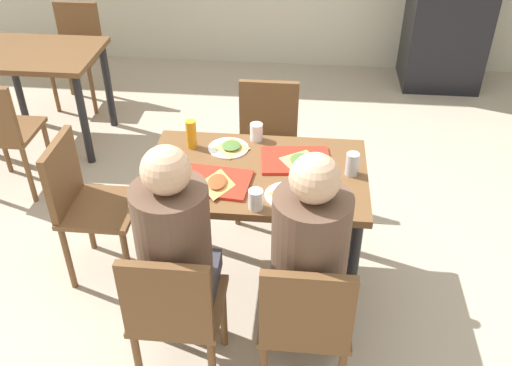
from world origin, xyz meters
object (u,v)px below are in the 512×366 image
at_px(background_chair_far, 78,46).
at_px(background_chair_near, 0,130).
at_px(main_table, 256,188).
at_px(paper_plate_near_edge, 287,195).
at_px(pizza_slice_a, 217,183).
at_px(plastic_cup_b, 256,199).
at_px(chair_left_end, 84,199).
at_px(chair_near_left, 174,310).
at_px(chair_near_right, 305,320).
at_px(tray_red_near, 214,182).
at_px(paper_plate_center, 228,148).
at_px(pizza_slice_c, 231,146).
at_px(foil_bundle, 162,160).
at_px(person_in_brown_jacket, 309,255).
at_px(plastic_cup_a, 256,132).
at_px(background_table, 41,68).
at_px(soda_can, 352,164).
at_px(condiment_bottle, 191,134).
at_px(pizza_slice_d, 292,192).
at_px(pizza_slice_b, 301,160).
at_px(person_in_red, 177,246).
at_px(chair_far_side, 267,138).
at_px(tray_red_far, 296,160).

bearing_deg(background_chair_far, background_chair_near, -90.00).
bearing_deg(main_table, background_chair_near, 158.75).
bearing_deg(main_table, paper_plate_near_edge, -49.53).
height_order(pizza_slice_a, plastic_cup_b, plastic_cup_b).
bearing_deg(main_table, chair_left_end, 180.00).
bearing_deg(chair_near_left, plastic_cup_b, 54.35).
relative_size(paper_plate_near_edge, pizza_slice_a, 1.11).
bearing_deg(pizza_slice_a, background_chair_near, 152.06).
distance_m(main_table, chair_near_right, 0.81).
relative_size(tray_red_near, paper_plate_center, 1.64).
relative_size(pizza_slice_c, foil_bundle, 1.67).
bearing_deg(person_in_brown_jacket, plastic_cup_b, 130.81).
xyz_separation_m(chair_left_end, background_chair_far, (-0.82, 2.16, 0.00)).
distance_m(main_table, paper_plate_center, 0.29).
xyz_separation_m(plastic_cup_a, background_table, (-1.75, 1.11, -0.18)).
bearing_deg(person_in_brown_jacket, soda_can, 72.30).
xyz_separation_m(chair_near_right, background_table, (-2.06, 2.17, 0.12)).
height_order(chair_near_left, soda_can, soda_can).
height_order(plastic_cup_a, condiment_bottle, condiment_bottle).
xyz_separation_m(chair_left_end, soda_can, (1.44, 0.02, 0.31)).
height_order(pizza_slice_d, foil_bundle, foil_bundle).
bearing_deg(paper_plate_center, condiment_bottle, 180.00).
bearing_deg(pizza_slice_b, chair_near_right, -86.18).
xyz_separation_m(pizza_slice_c, plastic_cup_b, (0.18, -0.51, 0.03)).
relative_size(person_in_red, background_table, 1.42).
relative_size(chair_far_side, soda_can, 7.12).
relative_size(plastic_cup_a, plastic_cup_b, 1.00).
relative_size(paper_plate_center, plastic_cup_b, 2.20).
bearing_deg(chair_far_side, tray_red_far, -72.62).
relative_size(person_in_brown_jacket, plastic_cup_b, 12.78).
bearing_deg(person_in_brown_jacket, chair_near_left, -166.20).
bearing_deg(plastic_cup_b, background_chair_far, 126.19).
xyz_separation_m(tray_red_near, pizza_slice_d, (0.39, -0.06, 0.01)).
relative_size(chair_near_left, chair_far_side, 1.00).
xyz_separation_m(main_table, chair_left_end, (-0.95, 0.00, -0.14)).
relative_size(person_in_red, tray_red_near, 3.55).
bearing_deg(plastic_cup_a, plastic_cup_b, -84.74).
distance_m(main_table, chair_far_side, 0.76).
bearing_deg(background_chair_far, soda_can, -43.40).
height_order(chair_near_left, tray_red_near, chair_near_left).
bearing_deg(chair_left_end, tray_red_near, -9.61).
height_order(chair_near_right, background_table, chair_near_right).
distance_m(chair_near_right, tray_red_near, 0.83).
relative_size(main_table, paper_plate_center, 5.19).
bearing_deg(pizza_slice_c, pizza_slice_a, -93.54).
distance_m(tray_red_near, pizza_slice_c, 0.33).
relative_size(soda_can, condiment_bottle, 0.76).
bearing_deg(background_chair_near, chair_far_side, 1.85).
xyz_separation_m(pizza_slice_a, condiment_bottle, (-0.19, 0.36, 0.06)).
height_order(person_in_brown_jacket, plastic_cup_b, person_in_brown_jacket).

